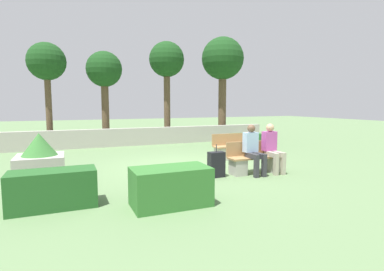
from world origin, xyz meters
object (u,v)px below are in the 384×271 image
at_px(suitcase, 216,165).
at_px(person_seated_man, 253,147).
at_px(tree_rightmost, 223,61).
at_px(tree_center_right, 167,62).
at_px(planter_corner_left, 40,161).
at_px(bench_front, 255,161).
at_px(tree_leftmost, 47,64).
at_px(bench_left_side, 236,149).
at_px(tree_center_left, 104,72).
at_px(person_seated_woman, 272,146).

bearing_deg(suitcase, person_seated_man, -6.74).
relative_size(suitcase, tree_rightmost, 0.16).
bearing_deg(tree_center_right, planter_corner_left, -128.99).
height_order(bench_front, person_seated_man, person_seated_man).
bearing_deg(person_seated_man, tree_leftmost, 123.57).
height_order(bench_front, bench_left_side, same).
bearing_deg(person_seated_man, bench_left_side, 70.01).
relative_size(bench_front, tree_rightmost, 0.30).
distance_m(tree_center_left, tree_center_right, 3.19).
bearing_deg(bench_front, tree_leftmost, 124.89).
height_order(planter_corner_left, tree_center_right, tree_center_right).
height_order(person_seated_man, tree_center_left, tree_center_left).
relative_size(bench_left_side, tree_rightmost, 0.30).
bearing_deg(bench_front, person_seated_man, -142.20).
xyz_separation_m(planter_corner_left, tree_center_left, (2.39, 6.74, 2.88)).
distance_m(person_seated_woman, planter_corner_left, 6.04).
bearing_deg(tree_center_right, suitcase, -99.28).
distance_m(bench_front, bench_left_side, 2.19).
xyz_separation_m(bench_front, planter_corner_left, (-5.43, 1.23, 0.19)).
distance_m(bench_left_side, person_seated_man, 2.41).
height_order(person_seated_woman, planter_corner_left, person_seated_woman).
bearing_deg(tree_rightmost, person_seated_woman, -108.86).
bearing_deg(tree_center_right, tree_center_left, -178.60).
relative_size(bench_left_side, planter_corner_left, 1.36).
bearing_deg(planter_corner_left, tree_center_right, 51.01).
bearing_deg(suitcase, tree_center_left, 102.77).
height_order(person_seated_man, suitcase, person_seated_man).
height_order(bench_front, suitcase, bench_front).
relative_size(planter_corner_left, suitcase, 1.40).
distance_m(suitcase, tree_center_left, 8.74).
xyz_separation_m(planter_corner_left, suitcase, (4.20, -1.24, -0.19)).
height_order(bench_left_side, tree_center_right, tree_center_right).
height_order(bench_front, tree_rightmost, tree_rightmost).
distance_m(person_seated_man, person_seated_woman, 0.62).
height_order(suitcase, tree_center_right, tree_center_right).
distance_m(bench_left_side, tree_center_right, 7.03).
bearing_deg(bench_left_side, tree_leftmost, 128.19).
bearing_deg(person_seated_woman, person_seated_man, -179.90).
distance_m(person_seated_woman, tree_center_right, 8.82).
height_order(planter_corner_left, tree_leftmost, tree_leftmost).
bearing_deg(bench_left_side, planter_corner_left, 179.59).
distance_m(bench_front, planter_corner_left, 5.57).
bearing_deg(planter_corner_left, person_seated_man, -14.57).
distance_m(bench_front, person_seated_man, 0.48).
height_order(person_seated_woman, tree_leftmost, tree_leftmost).
xyz_separation_m(tree_center_left, tree_center_right, (3.12, 0.08, 0.64)).
relative_size(bench_left_side, suitcase, 1.91).
bearing_deg(tree_center_right, tree_rightmost, -9.24).
bearing_deg(tree_center_left, tree_center_right, 1.40).
relative_size(bench_left_side, person_seated_man, 1.21).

